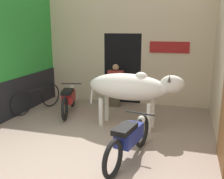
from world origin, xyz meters
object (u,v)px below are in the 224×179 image
motorcycle_near (129,138)px  motorcycle_far (69,98)px  bicycle (37,99)px  shopkeeper_seated (115,84)px  cow (131,87)px  plastic_stool (107,96)px

motorcycle_near → motorcycle_far: motorcycle_near is taller
bicycle → shopkeeper_seated: shopkeeper_seated is taller
bicycle → motorcycle_far: bearing=4.8°
shopkeeper_seated → cow: bearing=-62.4°
motorcycle_near → bicycle: motorcycle_near is taller
motorcycle_near → motorcycle_far: (-2.18, 2.14, -0.01)m
bicycle → shopkeeper_seated: size_ratio=1.32×
motorcycle_near → bicycle: (-3.14, 2.06, -0.07)m
motorcycle_near → motorcycle_far: 3.06m
motorcycle_far → plastic_stool: bearing=57.8°
cow → bicycle: 2.92m
cow → bicycle: bearing=170.6°
motorcycle_near → plastic_stool: 3.61m
bicycle → plastic_stool: bearing=36.4°
motorcycle_far → plastic_stool: 1.39m
bicycle → shopkeeper_seated: bearing=29.5°
plastic_stool → shopkeeper_seated: bearing=-21.8°
cow → bicycle: (-2.82, 0.47, -0.61)m
motorcycle_near → motorcycle_far: bearing=135.5°
shopkeeper_seated → plastic_stool: size_ratio=2.66×
plastic_stool → cow: bearing=-56.6°
motorcycle_far → plastic_stool: (0.73, 1.17, -0.16)m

